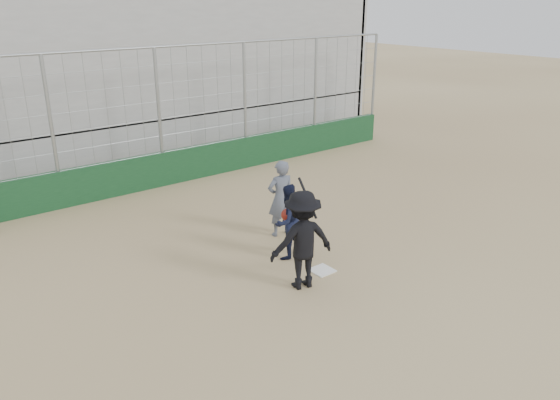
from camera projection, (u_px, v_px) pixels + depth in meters
ground at (322, 271)px, 11.24m from camera, size 90.00×90.00×0.00m
home_plate at (322, 270)px, 11.23m from camera, size 0.44×0.44×0.02m
backstop at (162, 154)px, 16.05m from camera, size 18.10×0.25×4.04m
bleachers at (93, 69)px, 19.00m from camera, size 20.25×6.70×6.98m
batter_at_plate at (302, 240)px, 10.33m from camera, size 1.41×1.03×2.08m
catcher_crouched at (288, 233)px, 11.65m from camera, size 0.94×0.82×1.12m
umpire at (281, 202)px, 12.66m from camera, size 0.73×0.55×1.65m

